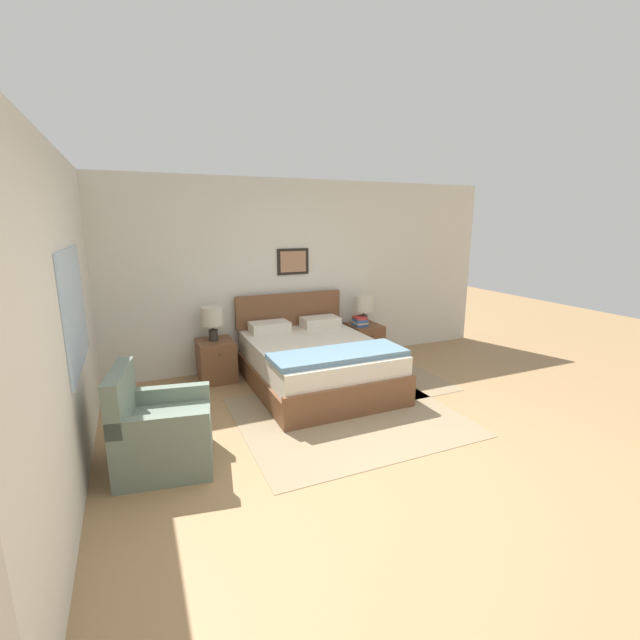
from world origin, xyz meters
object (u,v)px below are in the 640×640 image
at_px(nightstand_near_window, 216,360).
at_px(nightstand_by_door, 364,342).
at_px(table_lamp_by_door, 364,305).
at_px(bed, 316,362).
at_px(table_lamp_near_window, 212,318).
at_px(armchair, 160,433).

height_order(nightstand_near_window, nightstand_by_door, same).
bearing_deg(table_lamp_by_door, nightstand_near_window, -179.57).
relative_size(bed, table_lamp_near_window, 4.53).
relative_size(nightstand_near_window, table_lamp_near_window, 1.21).
height_order(bed, nightstand_by_door, bed).
bearing_deg(nightstand_near_window, bed, -33.71).
xyz_separation_m(bed, nightstand_by_door, (1.10, 0.73, -0.05)).
bearing_deg(nightstand_near_window, table_lamp_near_window, 135.87).
bearing_deg(table_lamp_near_window, bed, -33.89).
bearing_deg(armchair, table_lamp_near_window, 166.80).
distance_m(armchair, table_lamp_by_door, 3.58).
bearing_deg(table_lamp_by_door, bed, -145.65).
xyz_separation_m(armchair, nightstand_by_door, (3.00, 1.87, -0.03)).
bearing_deg(table_lamp_by_door, table_lamp_near_window, 180.00).
distance_m(nightstand_near_window, table_lamp_near_window, 0.56).
distance_m(table_lamp_near_window, table_lamp_by_door, 2.21).
distance_m(nightstand_near_window, nightstand_by_door, 2.20).
bearing_deg(table_lamp_near_window, table_lamp_by_door, 0.00).
height_order(nightstand_by_door, table_lamp_near_window, table_lamp_near_window).
xyz_separation_m(armchair, table_lamp_near_window, (0.79, 1.89, 0.53)).
xyz_separation_m(table_lamp_near_window, table_lamp_by_door, (2.21, 0.00, 0.00)).
relative_size(nightstand_near_window, table_lamp_by_door, 1.21).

